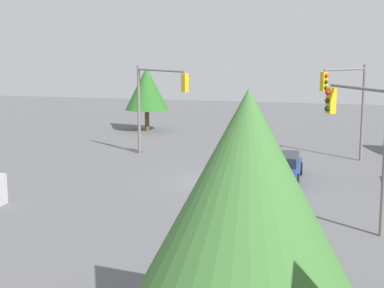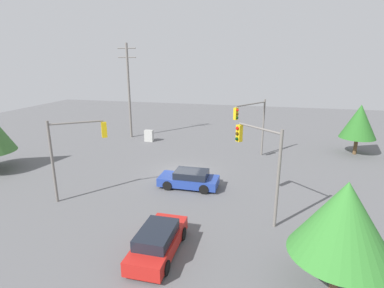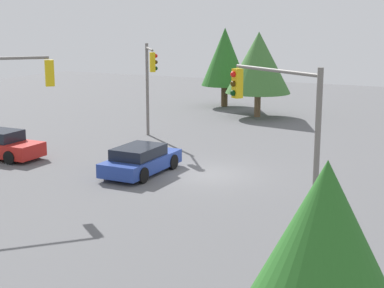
{
  "view_description": "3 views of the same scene",
  "coord_description": "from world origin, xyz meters",
  "px_view_note": "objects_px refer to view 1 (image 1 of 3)",
  "views": [
    {
      "loc": [
        -28.49,
        -5.33,
        7.04
      ],
      "look_at": [
        0.62,
        1.88,
        1.78
      ],
      "focal_mm": 55.0,
      "sensor_mm": 36.0,
      "label": 1
    },
    {
      "loc": [
        6.41,
        -22.75,
        9.22
      ],
      "look_at": [
        0.43,
        1.45,
        2.17
      ],
      "focal_mm": 28.0,
      "sensor_mm": 36.0,
      "label": 2
    },
    {
      "loc": [
        23.46,
        11.12,
        6.97
      ],
      "look_at": [
        1.6,
        0.14,
        1.73
      ],
      "focal_mm": 55.0,
      "sensor_mm": 36.0,
      "label": 3
    }
  ],
  "objects_px": {
    "traffic_signal_main": "(347,96)",
    "traffic_signal_aux": "(360,128)",
    "traffic_signal_cross": "(158,94)",
    "sedan_blue": "(281,167)"
  },
  "relations": [
    {
      "from": "traffic_signal_cross",
      "to": "traffic_signal_aux",
      "type": "height_order",
      "value": "traffic_signal_cross"
    },
    {
      "from": "traffic_signal_main",
      "to": "sedan_blue",
      "type": "bearing_deg",
      "value": 10.77
    },
    {
      "from": "traffic_signal_cross",
      "to": "traffic_signal_aux",
      "type": "relative_size",
      "value": 1.01
    },
    {
      "from": "sedan_blue",
      "to": "traffic_signal_cross",
      "type": "height_order",
      "value": "traffic_signal_cross"
    },
    {
      "from": "traffic_signal_main",
      "to": "traffic_signal_aux",
      "type": "xyz_separation_m",
      "value": [
        -11.93,
        -0.34,
        -0.1
      ]
    },
    {
      "from": "traffic_signal_main",
      "to": "traffic_signal_cross",
      "type": "distance_m",
      "value": 11.08
    },
    {
      "from": "traffic_signal_cross",
      "to": "traffic_signal_aux",
      "type": "xyz_separation_m",
      "value": [
        -10.91,
        -11.37,
        -0.07
      ]
    },
    {
      "from": "traffic_signal_aux",
      "to": "sedan_blue",
      "type": "bearing_deg",
      "value": -8.8
    },
    {
      "from": "traffic_signal_main",
      "to": "traffic_signal_aux",
      "type": "height_order",
      "value": "traffic_signal_main"
    },
    {
      "from": "traffic_signal_main",
      "to": "traffic_signal_cross",
      "type": "height_order",
      "value": "traffic_signal_main"
    }
  ]
}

